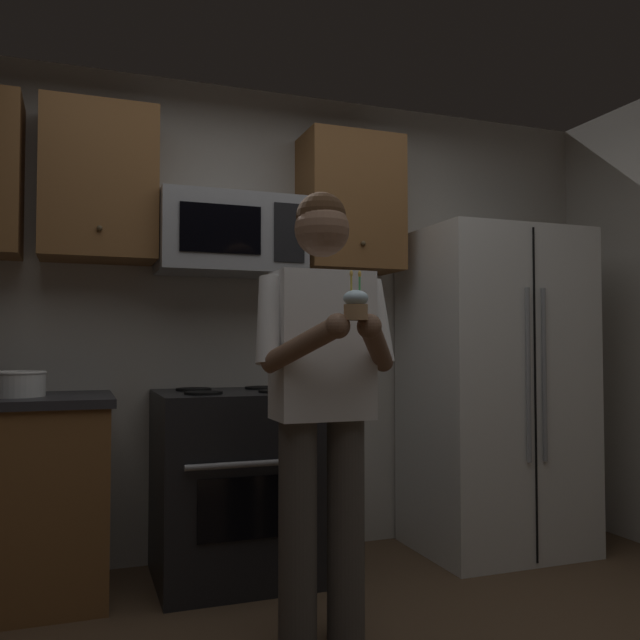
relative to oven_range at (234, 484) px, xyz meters
The scene contains 8 objects.
wall_back 0.94m from the oven_range, 69.02° to the left, with size 4.40×0.10×2.60m, color beige.
oven_range is the anchor object (origin of this frame).
microwave 1.26m from the oven_range, 89.98° to the left, with size 0.74×0.41×0.40m.
refrigerator 1.56m from the oven_range, ahead, with size 0.90×0.75×1.80m.
cabinet_row_upper 1.60m from the oven_range, 163.43° to the left, with size 2.78×0.36×0.76m.
bowl_large_white 1.12m from the oven_range, behind, with size 0.25×0.25×0.11m.
person 1.00m from the oven_range, 78.56° to the right, with size 0.60×0.48×1.76m.
cupcake 1.43m from the oven_range, 81.77° to the right, with size 0.09×0.09×0.17m.
Camera 1 is at (-0.89, -1.92, 1.15)m, focal length 37.43 mm.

